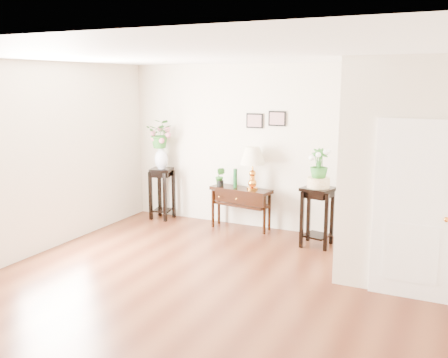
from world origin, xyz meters
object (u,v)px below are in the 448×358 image
Objects in this scene: table_lamp at (253,169)px; plant_stand_a at (162,194)px; plant_stand_b at (317,217)px; console_table at (241,208)px.

plant_stand_a is at bearing -179.28° from table_lamp.
plant_stand_b is at bearing -5.96° from plant_stand_a.
table_lamp is at bearing 164.56° from plant_stand_b.
console_table is at bearing 0.82° from plant_stand_a.
plant_stand_a is (-1.57, -0.02, 0.11)m from console_table.
plant_stand_a is 1.02× the size of plant_stand_b.
console_table is 1.58m from plant_stand_a.
table_lamp reaches higher than plant_stand_a.
console_table is 1.17× the size of plant_stand_b.
console_table is at bearing 180.00° from table_lamp.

